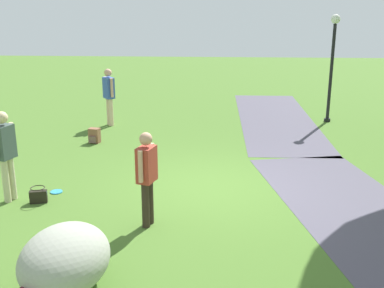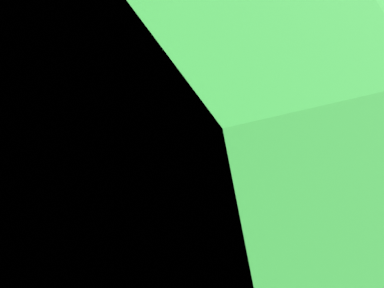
% 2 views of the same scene
% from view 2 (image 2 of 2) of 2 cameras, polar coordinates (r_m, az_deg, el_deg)
% --- Properties ---
extents(ground_plane, '(48.00, 48.00, 0.00)m').
position_cam_2_polar(ground_plane, '(9.40, 0.94, -6.95)').
color(ground_plane, '#476C28').
extents(footpath_segment_near, '(8.03, 2.41, 0.01)m').
position_cam_2_polar(footpath_segment_near, '(12.29, 31.00, -3.31)').
color(footpath_segment_near, '#4C4856').
rests_on(footpath_segment_near, ground).
extents(footpath_segment_mid, '(8.30, 3.90, 0.01)m').
position_cam_2_polar(footpath_segment_mid, '(6.58, -1.64, -20.09)').
color(footpath_segment_mid, '#4C4856').
rests_on(footpath_segment_mid, ground).
extents(young_tree_near_path, '(2.04, 2.04, 4.69)m').
position_cam_2_polar(young_tree_near_path, '(1.15, -24.25, -15.70)').
color(young_tree_near_path, '#434720').
rests_on(young_tree_near_path, ground).
extents(lawn_boulder, '(1.60, 1.40, 0.87)m').
position_cam_2_polar(lawn_boulder, '(9.93, -23.99, -4.48)').
color(lawn_boulder, '#9B9D8D').
rests_on(lawn_boulder, ground).
extents(woman_with_handbag, '(0.50, 0.34, 1.74)m').
position_cam_2_polar(woman_with_handbag, '(12.07, -12.18, 3.87)').
color(woman_with_handbag, '#C5BE90').
rests_on(woman_with_handbag, ground).
extents(man_near_boulder, '(0.50, 0.33, 1.64)m').
position_cam_2_polar(man_near_boulder, '(9.31, -12.12, -1.32)').
color(man_near_boulder, '#31261C').
rests_on(man_near_boulder, ground).
extents(passerby_on_path, '(0.43, 0.41, 1.74)m').
position_cam_2_polar(passerby_on_path, '(14.31, 11.52, 6.35)').
color(passerby_on_path, beige).
rests_on(passerby_on_path, ground).
extents(handbag_on_grass, '(0.33, 0.34, 0.31)m').
position_cam_2_polar(handbag_on_grass, '(11.79, -11.40, -0.93)').
color(handbag_on_grass, black).
rests_on(handbag_on_grass, ground).
extents(backpack_by_boulder, '(0.31, 0.32, 0.40)m').
position_cam_2_polar(backpack_by_boulder, '(10.23, -27.89, -5.91)').
color(backpack_by_boulder, maroon).
rests_on(backpack_by_boulder, ground).
extents(spare_backpack_on_lawn, '(0.30, 0.32, 0.40)m').
position_cam_2_polar(spare_backpack_on_lawn, '(13.40, 5.04, 2.14)').
color(spare_backpack_on_lawn, brown).
rests_on(spare_backpack_on_lawn, ground).
extents(frisbee_on_grass, '(0.24, 0.24, 0.02)m').
position_cam_2_polar(frisbee_on_grass, '(11.85, -8.74, -1.34)').
color(frisbee_on_grass, '#3094CA').
rests_on(frisbee_on_grass, ground).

